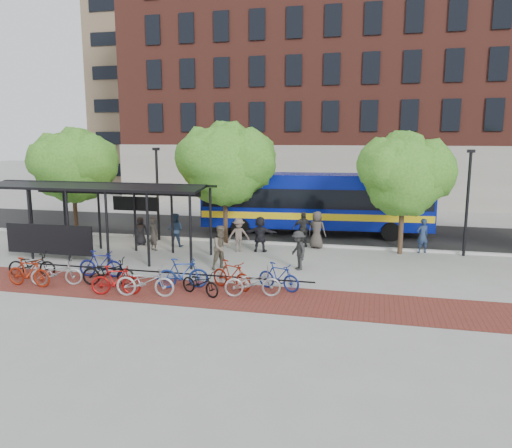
% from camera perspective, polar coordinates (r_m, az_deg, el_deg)
% --- Properties ---
extents(ground, '(160.00, 160.00, 0.00)m').
position_cam_1_polar(ground, '(22.98, 1.29, -4.46)').
color(ground, '#9E9E99').
rests_on(ground, ground).
extents(asphalt_street, '(160.00, 8.00, 0.01)m').
position_cam_1_polar(asphalt_street, '(30.66, 4.48, -0.80)').
color(asphalt_street, black).
rests_on(asphalt_street, ground).
extents(curb, '(160.00, 0.25, 0.12)m').
position_cam_1_polar(curb, '(26.79, 3.12, -2.25)').
color(curb, '#B7B7B2').
rests_on(curb, ground).
extents(brick_strip, '(24.00, 3.00, 0.01)m').
position_cam_1_polar(brick_strip, '(18.94, -7.97, -7.74)').
color(brick_strip, maroon).
rests_on(brick_strip, ground).
extents(bike_rack_rail, '(12.00, 0.05, 0.95)m').
position_cam_1_polar(bike_rack_rail, '(20.22, -10.48, -6.67)').
color(bike_rack_rail, black).
rests_on(bike_rack_rail, ground).
extents(building_brick, '(55.00, 14.00, 20.00)m').
position_cam_1_polar(building_brick, '(48.22, 20.49, 14.48)').
color(building_brick, brown).
rests_on(building_brick, ground).
extents(building_tower, '(22.00, 22.00, 30.00)m').
position_cam_1_polar(building_tower, '(65.78, -5.18, 18.08)').
color(building_tower, '#7A664C').
rests_on(building_tower, ground).
extents(bus_shelter, '(10.60, 3.07, 3.60)m').
position_cam_1_polar(bus_shelter, '(25.00, -17.49, 3.25)').
color(bus_shelter, black).
rests_on(bus_shelter, ground).
extents(tree_a, '(4.90, 4.00, 6.18)m').
position_cam_1_polar(tree_a, '(30.14, -20.06, 6.56)').
color(tree_a, '#382619').
rests_on(tree_a, ground).
extents(tree_b, '(5.15, 4.20, 6.47)m').
position_cam_1_polar(tree_b, '(26.26, -3.35, 7.20)').
color(tree_b, '#382619').
rests_on(tree_b, ground).
extents(tree_c, '(4.66, 3.80, 5.92)m').
position_cam_1_polar(tree_c, '(25.19, 16.74, 5.75)').
color(tree_c, '#382619').
rests_on(tree_c, ground).
extents(lamp_post_left, '(0.35, 0.20, 5.12)m').
position_cam_1_polar(lamp_post_left, '(28.08, -11.20, 3.70)').
color(lamp_post_left, black).
rests_on(lamp_post_left, ground).
extents(lamp_post_right, '(0.35, 0.20, 5.12)m').
position_cam_1_polar(lamp_post_right, '(25.88, 23.02, 2.56)').
color(lamp_post_right, black).
rests_on(lamp_post_right, ground).
extents(bus, '(13.39, 3.94, 3.57)m').
position_cam_1_polar(bus, '(29.55, 6.82, 2.76)').
color(bus, '#071485').
rests_on(bus, ground).
extents(bike_0, '(2.07, 1.07, 1.04)m').
position_cam_1_polar(bike_0, '(22.67, -24.24, -4.22)').
color(bike_0, black).
rests_on(bike_0, ground).
extents(bike_1, '(1.91, 0.60, 1.14)m').
position_cam_1_polar(bike_1, '(21.24, -24.55, -5.03)').
color(bike_1, maroon).
rests_on(bike_1, ground).
extents(bike_2, '(2.07, 1.28, 1.03)m').
position_cam_1_polar(bike_2, '(20.98, -21.84, -5.17)').
color(bike_2, '#999A9C').
rests_on(bike_2, ground).
extents(bike_3, '(1.91, 0.72, 1.12)m').
position_cam_1_polar(bike_3, '(21.56, -17.33, -4.36)').
color(bike_3, navy).
rests_on(bike_3, ground).
extents(bike_4, '(2.15, 1.10, 1.08)m').
position_cam_1_polar(bike_4, '(20.32, -16.52, -5.26)').
color(bike_4, black).
rests_on(bike_4, ground).
extents(bike_5, '(1.91, 0.96, 1.10)m').
position_cam_1_polar(bike_5, '(19.04, -15.71, -6.21)').
color(bike_5, maroon).
rests_on(bike_5, ground).
extents(bike_6, '(2.24, 1.05, 1.13)m').
position_cam_1_polar(bike_6, '(18.60, -12.55, -6.42)').
color(bike_6, '#A9A9AB').
rests_on(bike_6, ground).
extents(bike_7, '(2.03, 1.14, 1.18)m').
position_cam_1_polar(bike_7, '(19.31, -8.40, -5.60)').
color(bike_7, navy).
rests_on(bike_7, ground).
extents(bike_8, '(1.84, 1.24, 0.92)m').
position_cam_1_polar(bike_8, '(18.46, -6.39, -6.70)').
color(bike_8, black).
rests_on(bike_8, ground).
extents(bike_9, '(1.91, 1.23, 1.12)m').
position_cam_1_polar(bike_9, '(19.03, -2.82, -5.83)').
color(bike_9, maroon).
rests_on(bike_9, ground).
extents(bike_10, '(2.16, 1.22, 1.08)m').
position_cam_1_polar(bike_10, '(18.14, -0.38, -6.67)').
color(bike_10, gray).
rests_on(bike_10, ground).
extents(bike_11, '(1.83, 1.07, 1.06)m').
position_cam_1_polar(bike_11, '(18.90, 2.61, -6.03)').
color(bike_11, navy).
rests_on(bike_11, ground).
extents(pedestrian_0, '(0.86, 0.70, 1.52)m').
position_cam_1_polar(pedestrian_0, '(27.31, -13.06, -0.76)').
color(pedestrian_0, black).
rests_on(pedestrian_0, ground).
extents(pedestrian_1, '(0.74, 0.65, 1.70)m').
position_cam_1_polar(pedestrian_1, '(25.82, -11.62, -1.12)').
color(pedestrian_1, '#36312B').
rests_on(pedestrian_1, ground).
extents(pedestrian_2, '(0.90, 0.72, 1.77)m').
position_cam_1_polar(pedestrian_2, '(26.52, -9.22, -0.67)').
color(pedestrian_2, '#1C2C43').
rests_on(pedestrian_2, ground).
extents(pedestrian_3, '(1.26, 1.02, 1.71)m').
position_cam_1_polar(pedestrian_3, '(25.02, -1.99, -1.26)').
color(pedestrian_3, brown).
rests_on(pedestrian_3, ground).
extents(pedestrian_4, '(1.16, 0.67, 1.86)m').
position_cam_1_polar(pedestrian_4, '(26.25, 5.39, -0.60)').
color(pedestrian_4, '#262626').
rests_on(pedestrian_4, ground).
extents(pedestrian_5, '(1.71, 0.68, 1.80)m').
position_cam_1_polar(pedestrian_5, '(24.99, 0.47, -1.16)').
color(pedestrian_5, black).
rests_on(pedestrian_5, ground).
extents(pedestrian_6, '(1.07, 0.82, 1.94)m').
position_cam_1_polar(pedestrian_6, '(25.95, 6.97, -0.66)').
color(pedestrian_6, '#3D3631').
rests_on(pedestrian_6, ground).
extents(pedestrian_7, '(0.75, 0.65, 1.73)m').
position_cam_1_polar(pedestrian_7, '(26.11, 18.49, -1.28)').
color(pedestrian_7, '#21304E').
rests_on(pedestrian_7, ground).
extents(pedestrian_8, '(1.17, 1.19, 1.93)m').
position_cam_1_polar(pedestrian_8, '(21.77, -3.95, -2.69)').
color(pedestrian_8, brown).
rests_on(pedestrian_8, ground).
extents(pedestrian_9, '(1.13, 1.28, 1.72)m').
position_cam_1_polar(pedestrian_9, '(21.73, 4.87, -3.02)').
color(pedestrian_9, '#272727').
rests_on(pedestrian_9, ground).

